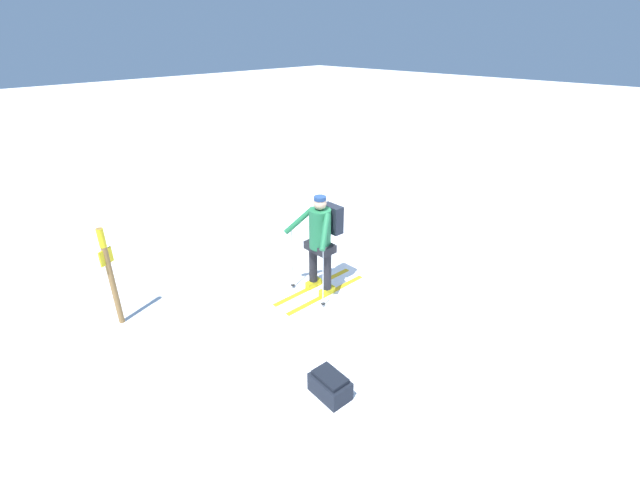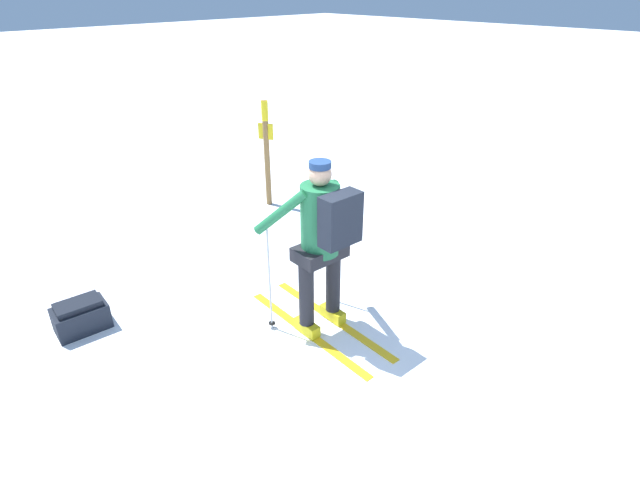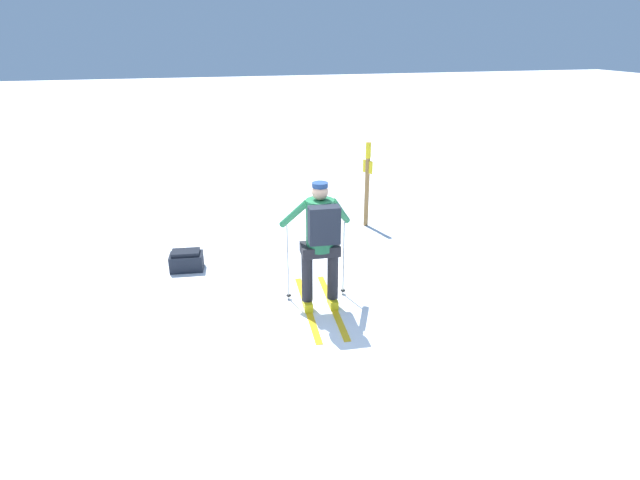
% 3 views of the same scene
% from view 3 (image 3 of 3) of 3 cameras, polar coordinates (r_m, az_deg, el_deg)
% --- Properties ---
extents(ground_plane, '(80.00, 80.00, 0.00)m').
position_cam_3_polar(ground_plane, '(6.23, -5.37, -12.00)').
color(ground_plane, white).
extents(skier, '(1.82, 1.01, 1.79)m').
position_cam_3_polar(skier, '(6.49, 0.06, 0.28)').
color(skier, gold).
rests_on(skier, ground_plane).
extents(dropped_backpack, '(0.38, 0.54, 0.33)m').
position_cam_3_polar(dropped_backpack, '(8.25, -15.02, -2.29)').
color(dropped_backpack, black).
rests_on(dropped_backpack, ground_plane).
extents(trail_marker, '(0.23, 0.12, 1.64)m').
position_cam_3_polar(trail_marker, '(9.60, 5.43, 7.11)').
color(trail_marker, olive).
rests_on(trail_marker, ground_plane).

